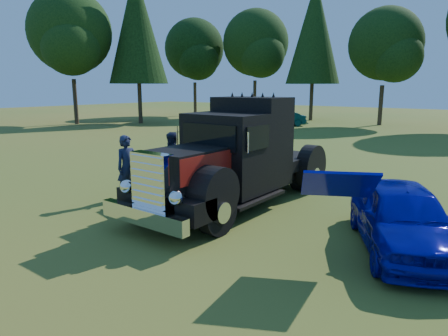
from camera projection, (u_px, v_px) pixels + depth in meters
ground at (180, 226)px, 9.60m from camera, size 120.00×120.00×0.00m
treeline at (419, 27)px, 29.95m from camera, size 67.22×24.04×13.84m
diamond_t_truck at (234, 161)px, 11.03m from camera, size 3.36×7.16×3.00m
hotrod_coupe at (402, 217)px, 8.08m from camera, size 3.38×4.41×1.89m
spectator_near at (128, 168)px, 11.72m from camera, size 0.57×0.77×1.91m
spectator_far at (174, 161)px, 12.82m from camera, size 1.15×1.07×1.88m
distant_teal_car at (284, 119)px, 34.10m from camera, size 3.61×3.38×1.21m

